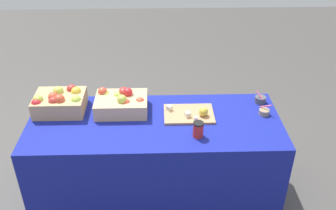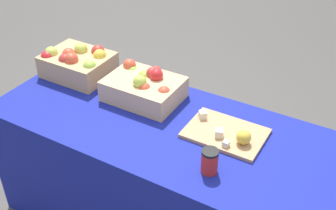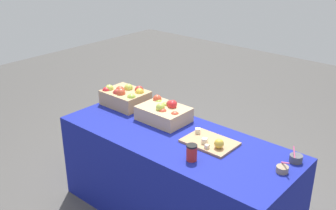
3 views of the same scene
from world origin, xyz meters
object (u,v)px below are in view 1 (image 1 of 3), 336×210
at_px(sample_bowl_near, 264,112).
at_px(sample_bowl_mid, 260,99).
at_px(cutting_board_front, 191,114).
at_px(apple_crate_left, 60,102).
at_px(coffee_cup, 198,129).
at_px(apple_crate_middle, 121,102).

distance_m(sample_bowl_near, sample_bowl_mid, 0.18).
height_order(cutting_board_front, sample_bowl_near, sample_bowl_near).
xyz_separation_m(apple_crate_left, sample_bowl_near, (1.57, -0.10, -0.06)).
relative_size(apple_crate_left, sample_bowl_near, 4.09).
xyz_separation_m(cutting_board_front, sample_bowl_mid, (0.58, 0.17, 0.01)).
relative_size(apple_crate_left, coffee_cup, 3.29).
xyz_separation_m(apple_crate_left, sample_bowl_mid, (1.58, 0.08, -0.05)).
height_order(apple_crate_left, coffee_cup, apple_crate_left).
height_order(apple_crate_left, sample_bowl_mid, apple_crate_left).
bearing_deg(apple_crate_middle, cutting_board_front, -9.61).
bearing_deg(apple_crate_middle, sample_bowl_mid, 4.40).
distance_m(apple_crate_left, cutting_board_front, 1.01).
distance_m(apple_crate_left, sample_bowl_near, 1.57).
distance_m(apple_crate_middle, coffee_cup, 0.66).
bearing_deg(cutting_board_front, apple_crate_middle, 170.39).
xyz_separation_m(apple_crate_left, coffee_cup, (1.03, -0.36, -0.02)).
distance_m(apple_crate_left, apple_crate_middle, 0.47).
bearing_deg(apple_crate_middle, coffee_cup, -32.45).
xyz_separation_m(cutting_board_front, sample_bowl_near, (0.57, -0.00, 0.01)).
relative_size(apple_crate_left, cutting_board_front, 1.00).
bearing_deg(coffee_cup, apple_crate_left, 160.63).
bearing_deg(sample_bowl_mid, coffee_cup, -141.05).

